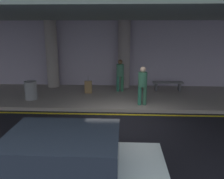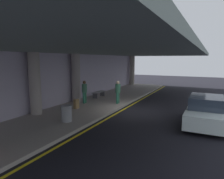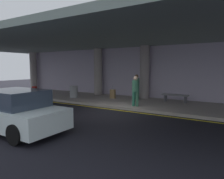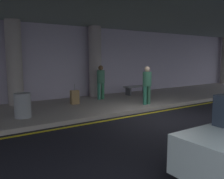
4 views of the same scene
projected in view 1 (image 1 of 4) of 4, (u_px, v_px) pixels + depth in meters
The scene contains 13 objects.
ground_plane at pixel (123, 122), 8.92m from camera, with size 60.00×60.00×0.00m, color black.
sidewalk at pixel (124, 97), 11.90m from camera, with size 26.00×4.20×0.15m, color #A0968F.
lane_stripe_yellow at pixel (123, 115), 9.65m from camera, with size 26.00×0.14×0.01m, color yellow.
support_column_left_mid at pixel (52, 54), 13.23m from camera, with size 0.66×0.66×3.65m, color #A29792.
support_column_center at pixel (124, 55), 13.04m from camera, with size 0.66×0.66×3.65m, color #9D9190.
ceiling_overhang at pixel (125, 15), 10.45m from camera, with size 28.00×13.20×0.30m, color gray.
terminal_back_wall at pixel (124, 55), 13.62m from camera, with size 26.00×0.30×3.80m, color #B3A9C0.
car_white at pixel (60, 171), 4.62m from camera, with size 4.10×1.92×1.50m.
traveler_with_luggage at pixel (120, 73), 12.41m from camera, with size 0.38×0.38×1.68m.
person_waiting_for_ride at pixel (143, 83), 10.17m from camera, with size 0.38×0.38×1.68m.
suitcase_upright_secondary at pixel (88, 87), 12.23m from camera, with size 0.36×0.22×0.90m.
bench_metal at pixel (168, 84), 12.69m from camera, with size 1.60×0.50×0.48m.
trash_bin_steel at pixel (31, 90), 11.15m from camera, with size 0.56×0.56×0.85m, color gray.
Camera 1 is at (-0.02, -8.35, 3.40)m, focal length 38.30 mm.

